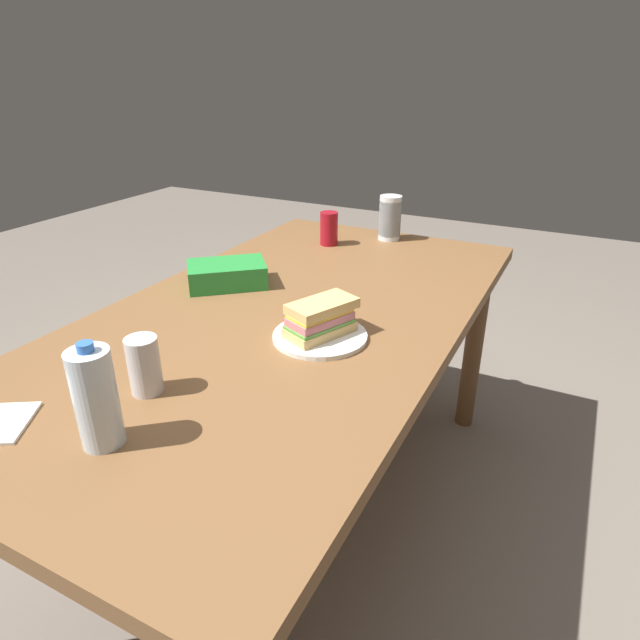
% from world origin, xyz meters
% --- Properties ---
extents(ground_plane, '(8.00, 8.00, 0.00)m').
position_xyz_m(ground_plane, '(0.00, 0.00, 0.00)').
color(ground_plane, '#70665B').
extents(dining_table, '(1.74, 0.92, 0.75)m').
position_xyz_m(dining_table, '(0.00, 0.00, 0.66)').
color(dining_table, brown).
rests_on(dining_table, ground_plane).
extents(paper_plate, '(0.23, 0.23, 0.01)m').
position_xyz_m(paper_plate, '(-0.10, -0.16, 0.76)').
color(paper_plate, white).
rests_on(paper_plate, dining_table).
extents(sandwich, '(0.21, 0.15, 0.08)m').
position_xyz_m(sandwich, '(-0.10, -0.16, 0.80)').
color(sandwich, '#DBB26B').
rests_on(sandwich, paper_plate).
extents(soda_can_red, '(0.07, 0.07, 0.12)m').
position_xyz_m(soda_can_red, '(0.60, 0.16, 0.81)').
color(soda_can_red, maroon).
rests_on(soda_can_red, dining_table).
extents(chip_bag, '(0.26, 0.27, 0.07)m').
position_xyz_m(chip_bag, '(0.09, 0.26, 0.78)').
color(chip_bag, '#268C38').
rests_on(chip_bag, dining_table).
extents(water_bottle_tall, '(0.07, 0.07, 0.20)m').
position_xyz_m(water_bottle_tall, '(-0.64, 0.00, 0.84)').
color(water_bottle_tall, silver).
rests_on(water_bottle_tall, dining_table).
extents(plastic_cup_stack, '(0.08, 0.08, 0.17)m').
position_xyz_m(plastic_cup_stack, '(0.77, -0.01, 0.83)').
color(plastic_cup_stack, silver).
rests_on(plastic_cup_stack, dining_table).
extents(soda_can_silver, '(0.07, 0.07, 0.12)m').
position_xyz_m(soda_can_silver, '(-0.48, 0.05, 0.81)').
color(soda_can_silver, silver).
rests_on(soda_can_silver, dining_table).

